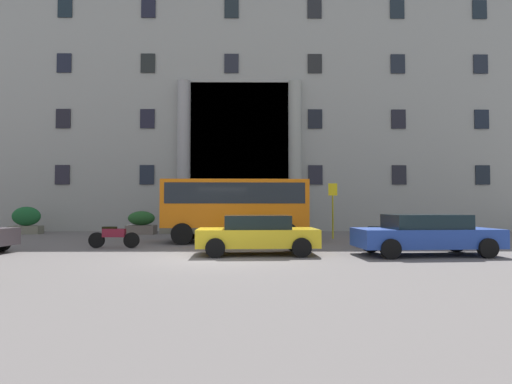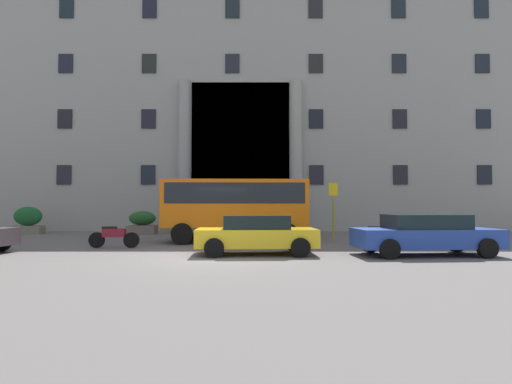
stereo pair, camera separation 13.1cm
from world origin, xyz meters
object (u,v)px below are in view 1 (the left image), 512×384
bus_stop_sign (333,205)px  hedge_planter_entrance_right (202,222)px  hedge_planter_east (141,223)px  parked_estate_mid (257,234)px  hedge_planter_west (26,221)px  motorcycle_near_kerb (113,236)px  parked_compact_extra (426,234)px  hedge_planter_entrance_left (285,220)px  scooter_by_planter (379,236)px  orange_minibus (236,205)px

bus_stop_sign → hedge_planter_entrance_right: 7.47m
hedge_planter_east → parked_estate_mid: (6.49, -9.48, 0.05)m
hedge_planter_west → parked_estate_mid: bearing=-36.4°
hedge_planter_west → motorcycle_near_kerb: bearing=-45.2°
hedge_planter_east → parked_compact_extra: (12.03, -9.78, 0.07)m
hedge_planter_entrance_left → parked_estate_mid: size_ratio=0.51×
hedge_planter_entrance_right → hedge_planter_west: bearing=177.5°
bus_stop_sign → hedge_planter_west: size_ratio=1.59×
bus_stop_sign → hedge_planter_east: 10.82m
parked_estate_mid → parked_compact_extra: (5.54, -0.30, 0.02)m
hedge_planter_west → hedge_planter_entrance_left: 14.79m
hedge_planter_west → hedge_planter_entrance_left: (14.79, -0.12, 0.06)m
hedge_planter_entrance_left → motorcycle_near_kerb: hedge_planter_entrance_left is taller
hedge_planter_east → hedge_planter_west: bearing=178.5°
parked_estate_mid → bus_stop_sign: bearing=56.6°
parked_compact_extra → scooter_by_planter: bearing=104.9°
hedge_planter_west → parked_compact_extra: (18.65, -9.95, -0.06)m
bus_stop_sign → motorcycle_near_kerb: bearing=-155.4°
hedge_planter_entrance_left → scooter_by_planter: (3.06, -7.45, -0.36)m
hedge_planter_entrance_left → hedge_planter_east: bearing=-179.6°
hedge_planter_entrance_right → parked_estate_mid: hedge_planter_entrance_right is taller
hedge_planter_west → hedge_planter_entrance_right: bearing=-2.5°
orange_minibus → motorcycle_near_kerb: (-4.60, -2.53, -1.19)m
bus_stop_sign → hedge_planter_west: 17.26m
bus_stop_sign → hedge_planter_east: bearing=162.6°
hedge_planter_east → scooter_by_planter: bearing=-33.4°
parked_compact_extra → hedge_planter_entrance_left: bearing=107.7°
orange_minibus → hedge_planter_east: size_ratio=4.01×
hedge_planter_entrance_left → parked_estate_mid: 9.68m
hedge_planter_entrance_left → scooter_by_planter: size_ratio=1.06×
parked_estate_mid → motorcycle_near_kerb: size_ratio=2.08×
hedge_planter_west → scooter_by_planter: hedge_planter_west is taller
bus_stop_sign → hedge_planter_entrance_left: bearing=122.8°
hedge_planter_west → parked_compact_extra: bearing=-28.1°
hedge_planter_entrance_right → scooter_by_planter: bearing=-42.6°
hedge_planter_entrance_left → parked_estate_mid: (-1.67, -9.54, -0.14)m
parked_estate_mid → motorcycle_near_kerb: (-5.52, 2.01, -0.23)m
orange_minibus → bus_stop_sign: size_ratio=2.33×
motorcycle_near_kerb → hedge_planter_east: bearing=98.2°
hedge_planter_west → scooter_by_planter: bearing=-23.0°
orange_minibus → bus_stop_sign: (4.70, 1.73, 0.03)m
bus_stop_sign → hedge_planter_east: bus_stop_sign is taller
orange_minibus → scooter_by_planter: orange_minibus is taller
bus_stop_sign → motorcycle_near_kerb: bus_stop_sign is taller
parked_estate_mid → scooter_by_planter: size_ratio=2.06×
hedge_planter_west → hedge_planter_entrance_right: size_ratio=0.92×
bus_stop_sign → parked_compact_extra: (1.75, -6.56, -0.98)m
scooter_by_planter → bus_stop_sign: bearing=111.0°
hedge_planter_entrance_right → parked_compact_extra: bearing=-48.1°
scooter_by_planter → orange_minibus: bearing=164.8°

